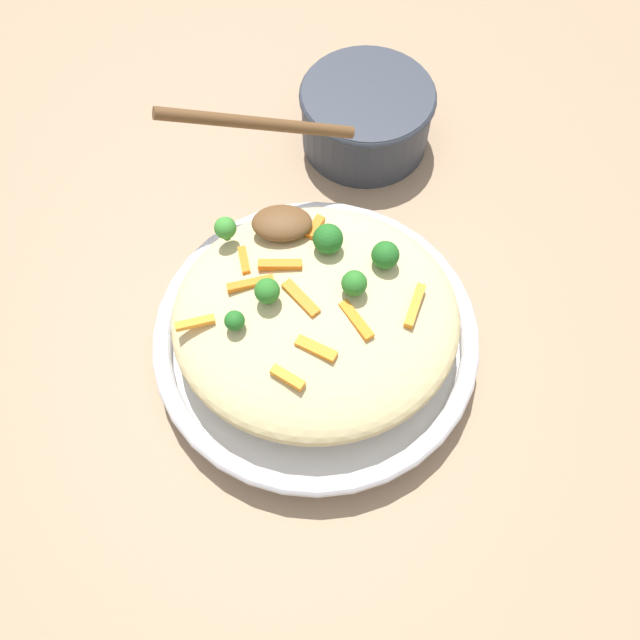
# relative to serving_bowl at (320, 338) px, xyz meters

# --- Properties ---
(ground_plane) EXTENTS (2.40, 2.40, 0.00)m
(ground_plane) POSITION_rel_serving_bowl_xyz_m (0.00, 0.00, -0.02)
(ground_plane) COLOR #9E7F60
(serving_bowl) EXTENTS (0.31, 0.31, 0.04)m
(serving_bowl) POSITION_rel_serving_bowl_xyz_m (0.00, 0.00, 0.00)
(serving_bowl) COLOR silver
(serving_bowl) RESTS_ON ground_plane
(pasta_mound) EXTENTS (0.26, 0.24, 0.07)m
(pasta_mound) POSITION_rel_serving_bowl_xyz_m (0.00, 0.00, 0.04)
(pasta_mound) COLOR #DBC689
(pasta_mound) RESTS_ON serving_bowl
(carrot_piece_0) EXTENTS (0.03, 0.02, 0.01)m
(carrot_piece_0) POSITION_rel_serving_bowl_xyz_m (-0.02, -0.07, 0.07)
(carrot_piece_0) COLOR orange
(carrot_piece_0) RESTS_ON pasta_mound
(carrot_piece_1) EXTENTS (0.03, 0.04, 0.01)m
(carrot_piece_1) POSITION_rel_serving_bowl_xyz_m (0.03, -0.02, 0.08)
(carrot_piece_1) COLOR orange
(carrot_piece_1) RESTS_ON pasta_mound
(carrot_piece_2) EXTENTS (0.04, 0.03, 0.01)m
(carrot_piece_2) POSITION_rel_serving_bowl_xyz_m (-0.00, -0.05, 0.08)
(carrot_piece_2) COLOR orange
(carrot_piece_2) RESTS_ON pasta_mound
(carrot_piece_3) EXTENTS (0.04, 0.01, 0.01)m
(carrot_piece_3) POSITION_rel_serving_bowl_xyz_m (-0.03, 0.03, 0.08)
(carrot_piece_3) COLOR orange
(carrot_piece_3) RESTS_ON pasta_mound
(carrot_piece_4) EXTENTS (0.02, 0.03, 0.01)m
(carrot_piece_4) POSITION_rel_serving_bowl_xyz_m (-0.00, 0.08, 0.07)
(carrot_piece_4) COLOR orange
(carrot_piece_4) RESTS_ON pasta_mound
(carrot_piece_5) EXTENTS (0.02, 0.04, 0.01)m
(carrot_piece_5) POSITION_rel_serving_bowl_xyz_m (0.09, -0.01, 0.07)
(carrot_piece_5) COLOR orange
(carrot_piece_5) RESTS_ON pasta_mound
(carrot_piece_6) EXTENTS (0.01, 0.03, 0.01)m
(carrot_piece_6) POSITION_rel_serving_bowl_xyz_m (-0.06, 0.04, 0.07)
(carrot_piece_6) COLOR orange
(carrot_piece_6) RESTS_ON pasta_mound
(carrot_piece_7) EXTENTS (0.04, 0.02, 0.01)m
(carrot_piece_7) POSITION_rel_serving_bowl_xyz_m (-0.06, 0.02, 0.08)
(carrot_piece_7) COLOR orange
(carrot_piece_7) RESTS_ON pasta_mound
(carrot_piece_8) EXTENTS (0.03, 0.02, 0.01)m
(carrot_piece_8) POSITION_rel_serving_bowl_xyz_m (-0.10, -0.02, 0.07)
(carrot_piece_8) COLOR orange
(carrot_piece_8) RESTS_ON pasta_mound
(carrot_piece_9) EXTENTS (0.03, 0.04, 0.01)m
(carrot_piece_9) POSITION_rel_serving_bowl_xyz_m (-0.01, 0.00, 0.08)
(carrot_piece_9) COLOR orange
(carrot_piece_9) RESTS_ON pasta_mound
(broccoli_floret_0) EXTENTS (0.02, 0.02, 0.03)m
(broccoli_floret_0) POSITION_rel_serving_bowl_xyz_m (0.03, 0.01, 0.09)
(broccoli_floret_0) COLOR #296820
(broccoli_floret_0) RESTS_ON pasta_mound
(broccoli_floret_1) EXTENTS (0.03, 0.03, 0.03)m
(broccoli_floret_1) POSITION_rel_serving_bowl_xyz_m (0.06, 0.04, 0.08)
(broccoli_floret_1) COLOR #205B1C
(broccoli_floret_1) RESTS_ON pasta_mound
(broccoli_floret_2) EXTENTS (0.02, 0.02, 0.02)m
(broccoli_floret_2) POSITION_rel_serving_bowl_xyz_m (-0.07, -0.02, 0.08)
(broccoli_floret_2) COLOR #205B1C
(broccoli_floret_2) RESTS_ON pasta_mound
(broccoli_floret_3) EXTENTS (0.02, 0.02, 0.03)m
(broccoli_floret_3) POSITION_rel_serving_bowl_xyz_m (-0.08, 0.07, 0.08)
(broccoli_floret_3) COLOR #377928
(broccoli_floret_3) RESTS_ON pasta_mound
(broccoli_floret_4) EXTENTS (0.03, 0.03, 0.03)m
(broccoli_floret_4) POSITION_rel_serving_bowl_xyz_m (0.01, 0.06, 0.09)
(broccoli_floret_4) COLOR #205B1C
(broccoli_floret_4) RESTS_ON pasta_mound
(broccoli_floret_5) EXTENTS (0.02, 0.02, 0.03)m
(broccoli_floret_5) POSITION_rel_serving_bowl_xyz_m (-0.04, -0.00, 0.09)
(broccoli_floret_5) COLOR #296820
(broccoli_floret_5) RESTS_ON pasta_mound
(serving_spoon) EXTENTS (0.19, 0.14, 0.08)m
(serving_spoon) POSITION_rel_serving_bowl_xyz_m (-0.04, 0.12, 0.09)
(serving_spoon) COLOR brown
(serving_spoon) RESTS_ON pasta_mound
(companion_bowl) EXTENTS (0.15, 0.15, 0.08)m
(companion_bowl) POSITION_rel_serving_bowl_xyz_m (0.06, 0.27, 0.02)
(companion_bowl) COLOR #333842
(companion_bowl) RESTS_ON ground_plane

